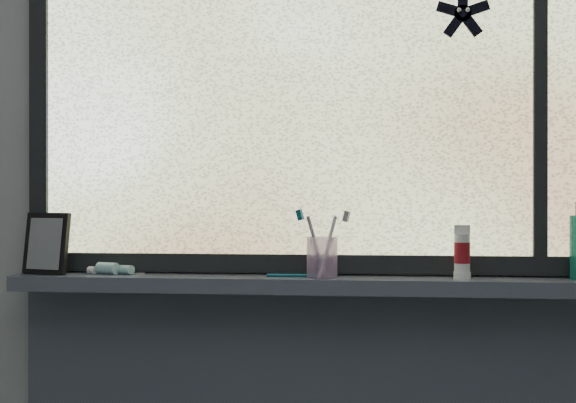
{
  "coord_description": "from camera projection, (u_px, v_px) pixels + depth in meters",
  "views": [
    {
      "loc": [
        0.09,
        -0.47,
        1.22
      ],
      "look_at": [
        -0.05,
        1.05,
        1.22
      ],
      "focal_mm": 40.0,
      "sensor_mm": 36.0,
      "label": 1
    }
  ],
  "objects": [
    {
      "name": "wall_back",
      "position": [
        313.0,
        190.0,
        1.77
      ],
      "size": [
        3.0,
        0.01,
        2.5
      ],
      "primitive_type": "cube",
      "color": "#9EA3A8",
      "rests_on": "ground"
    },
    {
      "name": "windowsill",
      "position": [
        312.0,
        284.0,
        1.7
      ],
      "size": [
        1.62,
        0.14,
        0.04
      ],
      "primitive_type": "cube",
      "color": "#444B5B",
      "rests_on": "wall_back"
    },
    {
      "name": "window_pane",
      "position": [
        313.0,
        88.0,
        1.75
      ],
      "size": [
        1.5,
        0.01,
        1.0
      ],
      "primitive_type": "cube",
      "color": "silver",
      "rests_on": "wall_back"
    },
    {
      "name": "frame_bottom",
      "position": [
        313.0,
        264.0,
        1.75
      ],
      "size": [
        1.6,
        0.03,
        0.05
      ],
      "primitive_type": "cube",
      "color": "black",
      "rests_on": "windowsill"
    },
    {
      "name": "frame_left",
      "position": [
        40.0,
        92.0,
        1.82
      ],
      "size": [
        0.05,
        0.03,
        1.1
      ],
      "primitive_type": "cube",
      "color": "black",
      "rests_on": "wall_back"
    },
    {
      "name": "frame_mullion",
      "position": [
        539.0,
        84.0,
        1.69
      ],
      "size": [
        0.03,
        0.03,
        1.0
      ],
      "primitive_type": "cube",
      "color": "black",
      "rests_on": "wall_back"
    },
    {
      "name": "starfish_sticker",
      "position": [
        463.0,
        13.0,
        1.7
      ],
      "size": [
        0.15,
        0.02,
        0.15
      ],
      "primitive_type": null,
      "color": "black",
      "rests_on": "window_pane"
    },
    {
      "name": "vanity_mirror",
      "position": [
        47.0,
        243.0,
        1.76
      ],
      "size": [
        0.15,
        0.1,
        0.17
      ],
      "primitive_type": "cube",
      "rotation": [
        0.0,
        0.0,
        -0.23
      ],
      "color": "black",
      "rests_on": "windowsill"
    },
    {
      "name": "toothpaste_tube",
      "position": [
        114.0,
        268.0,
        1.75
      ],
      "size": [
        0.18,
        0.1,
        0.03
      ],
      "primitive_type": null,
      "rotation": [
        0.0,
        0.0,
        -0.36
      ],
      "color": "white",
      "rests_on": "windowsill"
    },
    {
      "name": "toothbrush_cup",
      "position": [
        322.0,
        257.0,
        1.68
      ],
      "size": [
        0.1,
        0.1,
        0.11
      ],
      "primitive_type": "cylinder",
      "rotation": [
        0.0,
        0.0,
        -0.28
      ],
      "color": "#D4A9E0",
      "rests_on": "windowsill"
    },
    {
      "name": "toothbrush_lying",
      "position": [
        295.0,
        275.0,
        1.69
      ],
      "size": [
        0.19,
        0.03,
        0.01
      ],
      "primitive_type": null,
      "rotation": [
        0.0,
        0.0,
        0.05
      ],
      "color": "#0B4D66",
      "rests_on": "windowsill"
    },
    {
      "name": "cream_tube",
      "position": [
        462.0,
        250.0,
        1.65
      ],
      "size": [
        0.05,
        0.05,
        0.1
      ],
      "primitive_type": "cylinder",
      "rotation": [
        0.0,
        0.0,
        -0.4
      ],
      "color": "silver",
      "rests_on": "windowsill"
    }
  ]
}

